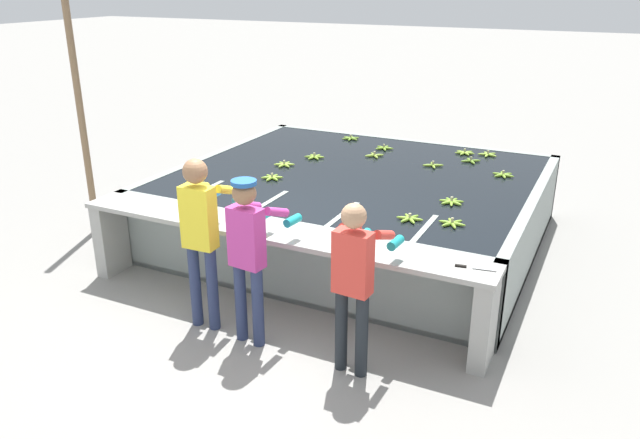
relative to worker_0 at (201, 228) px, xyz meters
name	(u,v)px	position (x,y,z in m)	size (l,w,h in m)	color
ground_plane	(262,321)	(0.45, 0.29, -1.04)	(80.00, 80.00, 0.00)	gray
wash_tank	(356,206)	(0.45, 2.71, -0.59)	(4.52, 3.99, 0.91)	gray
work_ledge	(271,255)	(0.45, 0.51, -0.40)	(4.52, 0.45, 0.91)	#9E9E99
worker_0	(201,228)	(0.00, 0.00, 0.00)	(0.42, 0.72, 1.73)	navy
worker_1	(249,247)	(0.56, -0.05, -0.07)	(0.46, 0.73, 1.62)	navy
worker_2	(355,274)	(1.61, -0.07, -0.11)	(0.44, 0.72, 1.58)	#1E2328
banana_bunch_floating_0	(374,155)	(0.37, 3.53, -0.12)	(0.24, 0.24, 0.08)	#9EC642
banana_bunch_floating_1	(384,148)	(0.34, 3.97, -0.12)	(0.28, 0.27, 0.08)	#7FAD33
banana_bunch_floating_2	(272,177)	(-0.40, 2.00, -0.12)	(0.26, 0.28, 0.08)	#8CB738
banana_bunch_floating_3	(452,223)	(2.03, 1.47, -0.12)	(0.28, 0.26, 0.08)	#7FAD33
banana_bunch_floating_4	(465,153)	(1.47, 4.23, -0.12)	(0.27, 0.28, 0.08)	#93BC3D
banana_bunch_floating_5	(433,165)	(1.25, 3.41, -0.12)	(0.27, 0.27, 0.08)	#8CB738
banana_bunch_floating_6	(410,218)	(1.60, 1.40, -0.12)	(0.28, 0.27, 0.08)	#7FAD33
banana_bunch_floating_7	(284,164)	(-0.55, 2.58, -0.12)	(0.27, 0.28, 0.08)	#9EC642
banana_bunch_floating_8	(314,157)	(-0.35, 3.09, -0.12)	(0.28, 0.28, 0.08)	#8CB738
banana_bunch_floating_9	(503,175)	(2.17, 3.39, -0.12)	(0.28, 0.27, 0.08)	#7FAD33
banana_bunch_floating_10	(351,138)	(-0.33, 4.30, -0.12)	(0.28, 0.28, 0.08)	#75A333
banana_bunch_floating_11	(452,202)	(1.85, 2.10, -0.12)	(0.28, 0.28, 0.08)	#7FAD33
banana_bunch_floating_12	(488,154)	(1.79, 4.28, -0.12)	(0.28, 0.27, 0.08)	#9EC642
banana_bunch_floating_13	(471,161)	(1.65, 3.85, -0.12)	(0.25, 0.25, 0.08)	#75A333
knife_0	(469,267)	(2.42, 0.53, -0.12)	(0.35, 0.08, 0.02)	silver
support_post_left	(81,115)	(-2.85, 1.37, 0.56)	(0.09, 0.09, 3.20)	#846647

